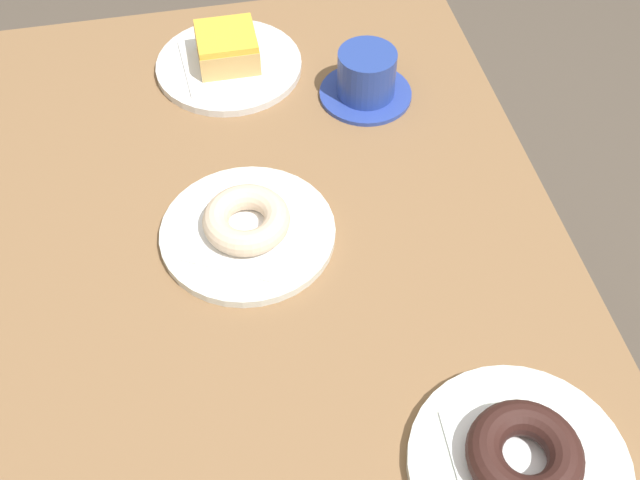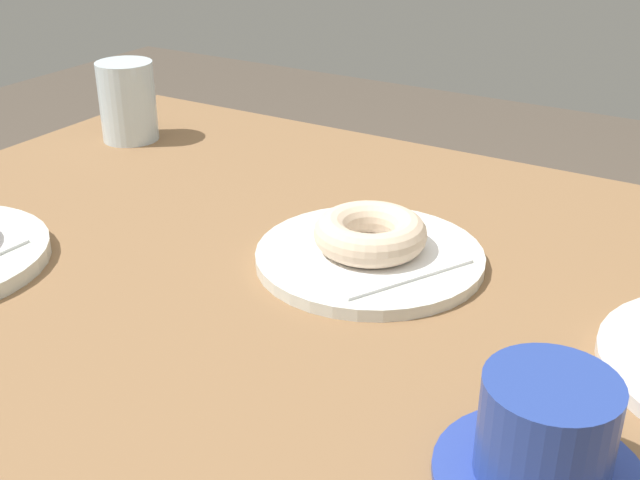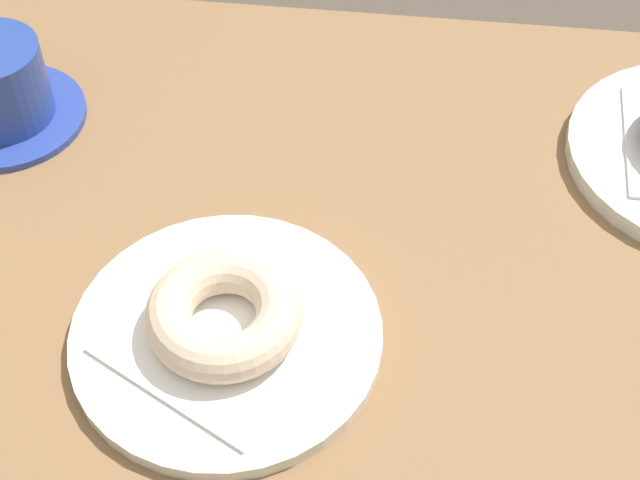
% 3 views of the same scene
% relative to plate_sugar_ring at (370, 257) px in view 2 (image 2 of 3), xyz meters
% --- Properties ---
extents(table, '(1.03, 0.71, 0.71)m').
position_rel_plate_sugar_ring_xyz_m(table, '(0.03, 0.03, -0.13)').
color(table, brown).
rests_on(table, ground_plane).
extents(plate_sugar_ring, '(0.21, 0.21, 0.01)m').
position_rel_plate_sugar_ring_xyz_m(plate_sugar_ring, '(0.00, 0.00, 0.00)').
color(plate_sugar_ring, silver).
rests_on(plate_sugar_ring, table).
extents(napkin_sugar_ring, '(0.18, 0.18, 0.00)m').
position_rel_plate_sugar_ring_xyz_m(napkin_sugar_ring, '(0.00, 0.00, 0.01)').
color(napkin_sugar_ring, white).
rests_on(napkin_sugar_ring, plate_sugar_ring).
extents(donut_sugar_ring, '(0.10, 0.10, 0.03)m').
position_rel_plate_sugar_ring_xyz_m(donut_sugar_ring, '(0.00, 0.00, 0.02)').
color(donut_sugar_ring, beige).
rests_on(donut_sugar_ring, napkin_sugar_ring).
extents(water_glass, '(0.07, 0.07, 0.10)m').
position_rel_plate_sugar_ring_xyz_m(water_glass, '(0.44, -0.15, 0.05)').
color(water_glass, silver).
rests_on(water_glass, table).
extents(coffee_cup, '(0.13, 0.13, 0.07)m').
position_rel_plate_sugar_ring_xyz_m(coffee_cup, '(-0.22, 0.20, 0.03)').
color(coffee_cup, '#2A419C').
rests_on(coffee_cup, table).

